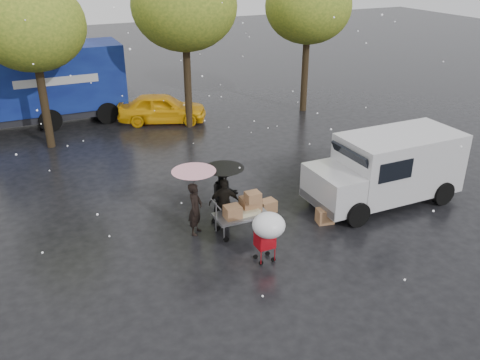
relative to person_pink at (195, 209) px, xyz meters
name	(u,v)px	position (x,y,z in m)	size (l,w,h in m)	color
ground	(227,246)	(0.51, -1.02, -0.78)	(90.00, 90.00, 0.00)	black
person_pink	(195,209)	(0.00, 0.00, 0.00)	(0.57, 0.37, 1.56)	black
person_middle	(224,196)	(1.00, 0.27, 0.07)	(0.83, 0.65, 1.71)	black
person_black	(225,203)	(0.90, 0.00, -0.02)	(0.90, 0.37, 1.53)	black
umbrella_pink	(194,176)	(0.00, 0.00, 1.01)	(1.22, 1.22, 1.94)	#4C4C4C
umbrella_black	(224,173)	(0.90, 0.00, 0.93)	(1.14, 1.14, 1.87)	#4C4C4C
vendor_cart	(244,209)	(1.27, -0.49, -0.05)	(1.52, 0.80, 1.27)	slate
shopping_cart	(268,228)	(1.14, -2.21, 0.28)	(0.84, 0.84, 1.46)	#A00911
white_van	(388,167)	(6.24, -0.62, 0.38)	(4.91, 2.18, 2.20)	silver
blue_truck	(35,87)	(-3.07, 12.16, 0.98)	(8.30, 2.60, 3.50)	#0B135B
box_ground_near	(325,216)	(3.68, -1.03, -0.56)	(0.48, 0.39, 0.44)	olive
box_ground_far	(268,206)	(2.45, 0.27, -0.59)	(0.50, 0.39, 0.39)	olive
yellow_taxi	(162,108)	(2.10, 10.08, -0.10)	(1.61, 3.99, 1.36)	#F8B10D
tree_row	(113,15)	(0.05, 8.98, 4.24)	(21.60, 4.40, 7.12)	black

